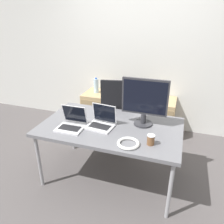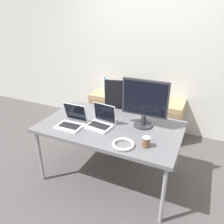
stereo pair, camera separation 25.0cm
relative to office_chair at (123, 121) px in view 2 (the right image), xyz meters
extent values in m
plane|color=#514C4C|center=(0.12, -0.71, -0.43)|extent=(14.00, 14.00, 0.00)
cube|color=silver|center=(0.12, 0.84, 0.87)|extent=(10.00, 0.05, 2.60)
cube|color=slate|center=(0.12, -0.71, 0.29)|extent=(1.61, 0.95, 0.04)
cylinder|color=#99999E|center=(-0.62, -1.12, -0.08)|extent=(0.04, 0.04, 0.70)
cylinder|color=#99999E|center=(0.87, -1.12, -0.08)|extent=(0.04, 0.04, 0.70)
cylinder|color=#99999E|center=(-0.62, -0.30, -0.08)|extent=(0.04, 0.04, 0.70)
cylinder|color=#99999E|center=(0.87, -0.30, -0.08)|extent=(0.04, 0.04, 0.70)
cylinder|color=#232326|center=(-0.01, 0.07, -0.42)|extent=(0.56, 0.56, 0.04)
cylinder|color=gray|center=(-0.01, 0.07, -0.17)|extent=(0.05, 0.05, 0.45)
cube|color=black|center=(-0.01, 0.07, 0.05)|extent=(0.56, 0.56, 0.07)
cube|color=black|center=(0.04, -0.19, 0.39)|extent=(0.44, 0.13, 0.60)
cube|color=tan|center=(-0.57, 0.55, -0.12)|extent=(0.41, 0.50, 0.64)
cube|color=#977D56|center=(-0.57, 0.30, -0.12)|extent=(0.37, 0.01, 0.51)
cube|color=tan|center=(0.60, 0.55, -0.12)|extent=(0.41, 0.50, 0.64)
cube|color=#977D56|center=(0.60, 0.30, -0.12)|extent=(0.37, 0.01, 0.51)
cylinder|color=silver|center=(-0.57, 0.55, 0.33)|extent=(0.08, 0.08, 0.25)
cylinder|color=#3359B2|center=(-0.57, 0.55, 0.46)|extent=(0.04, 0.04, 0.02)
cube|color=silver|center=(0.02, -0.80, 0.31)|extent=(0.32, 0.26, 0.02)
cube|color=black|center=(0.02, -0.80, 0.32)|extent=(0.25, 0.15, 0.00)
cube|color=silver|center=(0.04, -0.68, 0.44)|extent=(0.30, 0.07, 0.22)
cube|color=black|center=(0.04, -0.68, 0.44)|extent=(0.27, 0.05, 0.21)
cube|color=silver|center=(-0.28, -0.94, 0.31)|extent=(0.30, 0.23, 0.02)
cube|color=black|center=(-0.28, -0.94, 0.32)|extent=(0.24, 0.13, 0.00)
cube|color=silver|center=(-0.28, -0.81, 0.43)|extent=(0.30, 0.06, 0.22)
cube|color=black|center=(-0.28, -0.81, 0.44)|extent=(0.27, 0.05, 0.20)
cylinder|color=#2D2D33|center=(0.47, -0.57, 0.32)|extent=(0.21, 0.21, 0.02)
cylinder|color=#2D2D33|center=(0.47, -0.57, 0.38)|extent=(0.06, 0.06, 0.12)
cube|color=#2D2D33|center=(0.47, -0.57, 0.65)|extent=(0.52, 0.03, 0.41)
cube|color=black|center=(0.47, -0.58, 0.65)|extent=(0.48, 0.00, 0.37)
cylinder|color=white|center=(-0.09, -0.54, 0.35)|extent=(0.08, 0.08, 0.09)
cylinder|color=brown|center=(0.63, -0.96, 0.35)|extent=(0.07, 0.07, 0.10)
cylinder|color=white|center=(0.63, -0.96, 0.41)|extent=(0.08, 0.08, 0.01)
torus|color=white|center=(0.42, -1.04, 0.32)|extent=(0.22, 0.22, 0.03)
camera|label=1|loc=(0.84, -2.82, 1.50)|focal=35.00mm
camera|label=2|loc=(1.07, -2.73, 1.50)|focal=35.00mm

